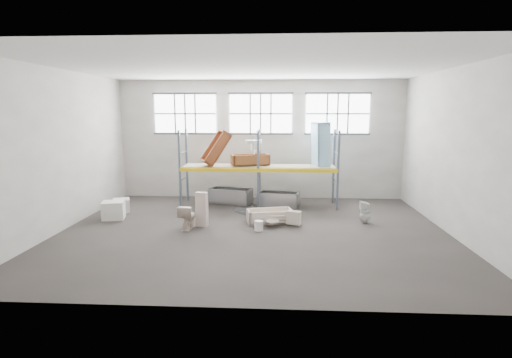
# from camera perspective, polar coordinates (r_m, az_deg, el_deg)

# --- Properties ---
(floor) EXTENTS (12.00, 10.00, 0.10)m
(floor) POSITION_cam_1_polar(r_m,az_deg,el_deg) (12.70, -0.38, -7.60)
(floor) COLOR #413B38
(floor) RESTS_ON ground
(ceiling) EXTENTS (12.00, 10.00, 0.10)m
(ceiling) POSITION_cam_1_polar(r_m,az_deg,el_deg) (12.20, -0.41, 15.93)
(ceiling) COLOR silver
(ceiling) RESTS_ON ground
(wall_back) EXTENTS (12.00, 0.10, 5.00)m
(wall_back) POSITION_cam_1_polar(r_m,az_deg,el_deg) (17.21, 0.67, 5.59)
(wall_back) COLOR #9D9992
(wall_back) RESTS_ON ground
(wall_front) EXTENTS (12.00, 0.10, 5.00)m
(wall_front) POSITION_cam_1_polar(r_m,az_deg,el_deg) (7.20, -2.93, -0.07)
(wall_front) COLOR #AFAAA1
(wall_front) RESTS_ON ground
(wall_left) EXTENTS (0.10, 10.00, 5.00)m
(wall_left) POSITION_cam_1_polar(r_m,az_deg,el_deg) (13.94, -26.12, 3.66)
(wall_left) COLOR #A5A199
(wall_left) RESTS_ON ground
(wall_right) EXTENTS (0.10, 10.00, 5.00)m
(wall_right) POSITION_cam_1_polar(r_m,az_deg,el_deg) (13.26, 26.74, 3.36)
(wall_right) COLOR #ADA89F
(wall_right) RESTS_ON ground
(window_left) EXTENTS (2.60, 0.04, 1.60)m
(window_left) POSITION_cam_1_polar(r_m,az_deg,el_deg) (17.50, -10.01, 9.12)
(window_left) COLOR white
(window_left) RESTS_ON wall_back
(window_mid) EXTENTS (2.60, 0.04, 1.60)m
(window_mid) POSITION_cam_1_polar(r_m,az_deg,el_deg) (17.06, 0.66, 9.25)
(window_mid) COLOR white
(window_mid) RESTS_ON wall_back
(window_right) EXTENTS (2.60, 0.04, 1.60)m
(window_right) POSITION_cam_1_polar(r_m,az_deg,el_deg) (17.22, 11.50, 9.07)
(window_right) COLOR white
(window_right) RESTS_ON wall_back
(rack_upright_la) EXTENTS (0.08, 0.08, 3.00)m
(rack_upright_la) POSITION_cam_1_polar(r_m,az_deg,el_deg) (15.62, -10.76, 1.32)
(rack_upright_la) COLOR slate
(rack_upright_la) RESTS_ON floor
(rack_upright_lb) EXTENTS (0.08, 0.08, 3.00)m
(rack_upright_lb) POSITION_cam_1_polar(r_m,az_deg,el_deg) (16.78, -9.78, 1.91)
(rack_upright_lb) COLOR slate
(rack_upright_lb) RESTS_ON floor
(rack_upright_ma) EXTENTS (0.08, 0.08, 3.00)m
(rack_upright_ma) POSITION_cam_1_polar(r_m,az_deg,el_deg) (15.18, 0.30, 1.25)
(rack_upright_ma) COLOR slate
(rack_upright_ma) RESTS_ON floor
(rack_upright_mb) EXTENTS (0.08, 0.08, 3.00)m
(rack_upright_mb) POSITION_cam_1_polar(r_m,az_deg,el_deg) (16.37, 0.51, 1.86)
(rack_upright_mb) COLOR slate
(rack_upright_mb) RESTS_ON floor
(rack_upright_ra) EXTENTS (0.08, 0.08, 3.00)m
(rack_upright_ra) POSITION_cam_1_polar(r_m,az_deg,el_deg) (15.33, 11.57, 1.14)
(rack_upright_ra) COLOR slate
(rack_upright_ra) RESTS_ON floor
(rack_upright_rb) EXTENTS (0.08, 0.08, 3.00)m
(rack_upright_rb) POSITION_cam_1_polar(r_m,az_deg,el_deg) (16.50, 10.98, 1.75)
(rack_upright_rb) COLOR slate
(rack_upright_rb) RESTS_ON floor
(rack_beam_front) EXTENTS (6.00, 0.10, 0.14)m
(rack_beam_front) POSITION_cam_1_polar(r_m,az_deg,el_deg) (15.18, 0.30, 1.25)
(rack_beam_front) COLOR yellow
(rack_beam_front) RESTS_ON floor
(rack_beam_back) EXTENTS (6.00, 0.10, 0.14)m
(rack_beam_back) POSITION_cam_1_polar(r_m,az_deg,el_deg) (16.37, 0.51, 1.86)
(rack_beam_back) COLOR yellow
(rack_beam_back) RESTS_ON floor
(shelf_deck) EXTENTS (5.90, 1.10, 0.03)m
(shelf_deck) POSITION_cam_1_polar(r_m,az_deg,el_deg) (15.77, 0.41, 1.86)
(shelf_deck) COLOR gray
(shelf_deck) RESTS_ON floor
(wet_patch) EXTENTS (1.80, 1.80, 0.00)m
(wet_patch) POSITION_cam_1_polar(r_m,az_deg,el_deg) (15.28, 0.25, -4.42)
(wet_patch) COLOR black
(wet_patch) RESTS_ON floor
(bathtub_beige) EXTENTS (1.62, 1.03, 0.44)m
(bathtub_beige) POSITION_cam_1_polar(r_m,az_deg,el_deg) (13.58, 1.95, -5.27)
(bathtub_beige) COLOR beige
(bathtub_beige) RESTS_ON floor
(cistern_spare) EXTENTS (0.51, 0.37, 0.44)m
(cistern_spare) POSITION_cam_1_polar(r_m,az_deg,el_deg) (13.20, 5.37, -5.47)
(cistern_spare) COLOR beige
(cistern_spare) RESTS_ON bathtub_beige
(sink_in_tub) EXTENTS (0.53, 0.53, 0.15)m
(sink_in_tub) POSITION_cam_1_polar(r_m,az_deg,el_deg) (13.05, 2.35, -6.17)
(sink_in_tub) COLOR beige
(sink_in_tub) RESTS_ON bathtub_beige
(toilet_beige) EXTENTS (0.52, 0.81, 0.78)m
(toilet_beige) POSITION_cam_1_polar(r_m,az_deg,el_deg) (13.02, -9.68, -5.28)
(toilet_beige) COLOR beige
(toilet_beige) RESTS_ON floor
(cistern_tall) EXTENTS (0.40, 0.30, 1.12)m
(cistern_tall) POSITION_cam_1_polar(r_m,az_deg,el_deg) (13.19, -7.69, -4.28)
(cistern_tall) COLOR beige
(cistern_tall) RESTS_ON floor
(toilet_white) EXTENTS (0.36, 0.35, 0.74)m
(toilet_white) POSITION_cam_1_polar(r_m,az_deg,el_deg) (13.99, 15.23, -4.53)
(toilet_white) COLOR white
(toilet_white) RESTS_ON floor
(steel_tub_left) EXTENTS (1.80, 1.17, 0.61)m
(steel_tub_left) POSITION_cam_1_polar(r_m,az_deg,el_deg) (16.38, -3.60, -2.39)
(steel_tub_left) COLOR #B4B6BC
(steel_tub_left) RESTS_ON floor
(steel_tub_right) EXTENTS (1.65, 1.01, 0.56)m
(steel_tub_right) POSITION_cam_1_polar(r_m,az_deg,el_deg) (15.87, 3.32, -2.87)
(steel_tub_right) COLOR #B1B3B9
(steel_tub_right) RESTS_ON floor
(rust_tub_flat) EXTENTS (1.59, 1.09, 0.41)m
(rust_tub_flat) POSITION_cam_1_polar(r_m,az_deg,el_deg) (15.82, -0.83, 2.76)
(rust_tub_flat) COLOR brown
(rust_tub_flat) RESTS_ON shelf_deck
(rust_tub_tilted) EXTENTS (1.32, 1.10, 1.39)m
(rust_tub_tilted) POSITION_cam_1_polar(r_m,az_deg,el_deg) (15.73, -5.73, 4.41)
(rust_tub_tilted) COLOR olive
(rust_tub_tilted) RESTS_ON shelf_deck
(sink_on_shelf) EXTENTS (0.74, 0.63, 0.56)m
(sink_on_shelf) POSITION_cam_1_polar(r_m,az_deg,el_deg) (15.54, -0.31, 3.66)
(sink_on_shelf) COLOR white
(sink_on_shelf) RESTS_ON rust_tub_flat
(blue_tub_upright) EXTENTS (0.75, 0.95, 1.79)m
(blue_tub_upright) POSITION_cam_1_polar(r_m,az_deg,el_deg) (15.91, 9.15, 4.76)
(blue_tub_upright) COLOR #8BC1E2
(blue_tub_upright) RESTS_ON shelf_deck
(bucket) EXTENTS (0.34, 0.34, 0.31)m
(bucket) POSITION_cam_1_polar(r_m,az_deg,el_deg) (12.68, 0.39, -6.64)
(bucket) COLOR white
(bucket) RESTS_ON floor
(carton_near) EXTENTS (0.84, 0.76, 0.62)m
(carton_near) POSITION_cam_1_polar(r_m,az_deg,el_deg) (14.84, -19.58, -4.19)
(carton_near) COLOR white
(carton_near) RESTS_ON floor
(carton_far) EXTENTS (0.76, 0.76, 0.49)m
(carton_far) POSITION_cam_1_polar(r_m,az_deg,el_deg) (15.78, -18.56, -3.57)
(carton_far) COLOR silver
(carton_far) RESTS_ON floor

